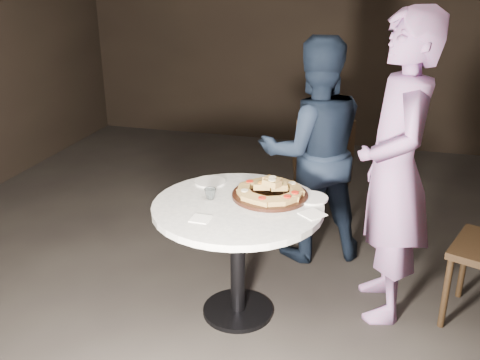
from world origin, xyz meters
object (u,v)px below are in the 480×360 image
object	(u,v)px
diner_teal	(395,172)
table	(238,226)
water_glass	(210,194)
focaccia_pile	(270,189)
serving_board	(270,195)
diner_navy	(313,151)
chair_far	(322,165)

from	to	relation	value
diner_teal	table	bearing A→B (deg)	-81.59
table	water_glass	world-z (taller)	water_glass
focaccia_pile	table	bearing A→B (deg)	-135.50
serving_board	diner_navy	bearing A→B (deg)	78.45
table	chair_far	size ratio (longest dim) A/B	1.24
serving_board	diner_teal	size ratio (longest dim) A/B	0.25
table	diner_teal	world-z (taller)	diner_teal
table	water_glass	distance (m)	0.25
water_glass	chair_far	distance (m)	1.41
water_glass	diner_teal	size ratio (longest dim) A/B	0.04
water_glass	chair_far	xyz separation A→B (m)	(0.50, 1.30, -0.23)
table	serving_board	xyz separation A→B (m)	(0.16, 0.15, 0.15)
table	chair_far	xyz separation A→B (m)	(0.33, 1.32, -0.06)
focaccia_pile	diner_navy	distance (m)	0.74
diner_navy	diner_teal	size ratio (longest dim) A/B	0.87
diner_navy	diner_teal	world-z (taller)	diner_teal
serving_board	diner_teal	xyz separation A→B (m)	(0.70, 0.15, 0.16)
diner_navy	diner_teal	bearing A→B (deg)	110.93
table	water_glass	xyz separation A→B (m)	(-0.18, 0.03, 0.17)
diner_teal	water_glass	bearing A→B (deg)	-86.21
serving_board	diner_teal	distance (m)	0.73
table	diner_teal	bearing A→B (deg)	19.71
chair_far	diner_teal	xyz separation A→B (m)	(0.53, -1.02, 0.37)
water_glass	diner_navy	bearing A→B (deg)	60.64
diner_teal	focaccia_pile	bearing A→B (deg)	-89.05
diner_teal	chair_far	bearing A→B (deg)	-163.83
water_glass	table	bearing A→B (deg)	-9.22
table	focaccia_pile	xyz separation A→B (m)	(0.16, 0.16, 0.19)
focaccia_pile	chair_far	size ratio (longest dim) A/B	0.43
table	diner_navy	xyz separation A→B (m)	(0.31, 0.88, 0.20)
water_glass	diner_navy	xyz separation A→B (m)	(0.48, 0.86, 0.03)
serving_board	focaccia_pile	distance (m)	0.04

